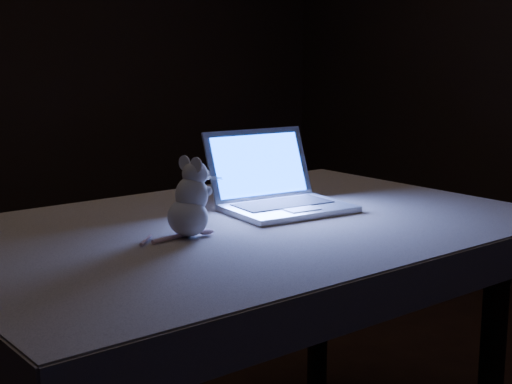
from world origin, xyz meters
TOP-DOWN VIEW (x-y plane):
  - back_wall at (0.00, 2.50)m, footprint 4.50×0.04m
  - table at (-0.11, -0.45)m, footprint 1.64×1.15m
  - tablecloth at (-0.16, -0.46)m, footprint 1.87×1.47m
  - laptop at (0.08, -0.39)m, footprint 0.36×0.32m
  - plush_mouse at (-0.31, -0.50)m, footprint 0.15×0.15m

SIDE VIEW (x-z plane):
  - table at x=-0.11m, z-range 0.00..0.83m
  - tablecloth at x=-0.16m, z-range 0.72..0.84m
  - plush_mouse at x=-0.31m, z-range 0.84..1.04m
  - laptop at x=0.08m, z-range 0.84..1.08m
  - back_wall at x=0.00m, z-range 0.00..2.60m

